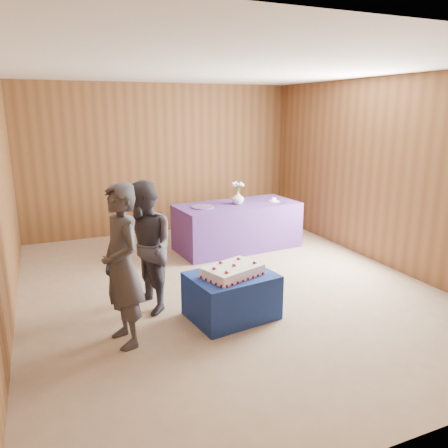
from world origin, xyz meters
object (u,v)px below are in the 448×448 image
serving_table (237,226)px  guest_right (145,248)px  guest_left (122,266)px  sheet_cake (232,271)px  cake_table (231,296)px  vase (238,198)px

serving_table → guest_right: (-1.92, -1.73, 0.38)m
guest_left → sheet_cake: bearing=81.9°
guest_right → sheet_cake: bearing=43.2°
cake_table → serving_table: (1.10, 2.25, 0.12)m
sheet_cake → guest_right: size_ratio=0.49×
cake_table → sheet_cake: sheet_cake is taller
serving_table → guest_left: 3.31m
cake_table → vase: 2.56m
cake_table → sheet_cake: (-0.01, -0.04, 0.31)m
sheet_cake → guest_left: size_ratio=0.46×
serving_table → sheet_cake: (-1.11, -2.28, 0.18)m
sheet_cake → vase: (1.11, 2.27, 0.30)m
vase → cake_table: bearing=-116.3°
vase → guest_left: guest_left is taller
serving_table → guest_left: (-2.29, -2.35, 0.43)m
serving_table → guest_left: guest_left is taller
cake_table → guest_left: size_ratio=0.56×
guest_left → vase: bearing=124.3°
cake_table → serving_table: 2.50m
sheet_cake → guest_left: (-1.18, -0.07, 0.24)m
serving_table → vase: size_ratio=9.68×
sheet_cake → vase: bearing=45.0°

